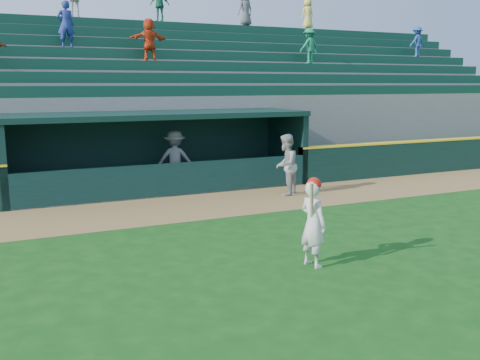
% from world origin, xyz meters
% --- Properties ---
extents(ground, '(120.00, 120.00, 0.00)m').
position_xyz_m(ground, '(0.00, 0.00, 0.00)').
color(ground, '#144411').
rests_on(ground, ground).
extents(warning_track, '(40.00, 3.00, 0.01)m').
position_xyz_m(warning_track, '(0.00, 4.90, 0.01)').
color(warning_track, olive).
rests_on(warning_track, ground).
extents(field_wall_right, '(15.50, 0.30, 1.20)m').
position_xyz_m(field_wall_right, '(12.25, 6.55, 0.60)').
color(field_wall_right, black).
rests_on(field_wall_right, ground).
extents(wall_stripe_right, '(15.50, 0.32, 0.06)m').
position_xyz_m(wall_stripe_right, '(12.25, 6.55, 1.23)').
color(wall_stripe_right, yellow).
rests_on(wall_stripe_right, field_wall_right).
extents(dugout_player_front, '(1.14, 1.13, 1.86)m').
position_xyz_m(dugout_player_front, '(3.18, 5.21, 0.93)').
color(dugout_player_front, '#979793').
rests_on(dugout_player_front, ground).
extents(dugout_player_inside, '(1.37, 1.06, 1.86)m').
position_xyz_m(dugout_player_inside, '(0.52, 7.80, 0.93)').
color(dugout_player_inside, gray).
rests_on(dugout_player_inside, ground).
extents(dugout, '(9.40, 2.80, 2.46)m').
position_xyz_m(dugout, '(0.00, 8.00, 1.36)').
color(dugout, slate).
rests_on(dugout, ground).
extents(stands, '(34.50, 6.27, 7.62)m').
position_xyz_m(stands, '(-0.01, 12.57, 2.40)').
color(stands, slate).
rests_on(stands, ground).
extents(batter_at_plate, '(0.60, 0.77, 1.69)m').
position_xyz_m(batter_at_plate, '(0.47, -0.60, 0.85)').
color(batter_at_plate, silver).
rests_on(batter_at_plate, ground).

